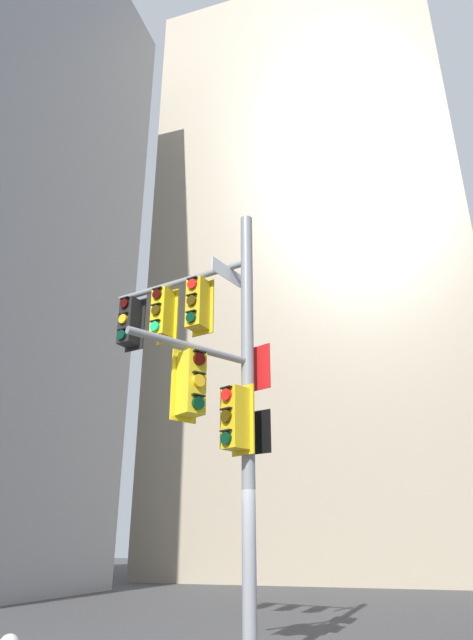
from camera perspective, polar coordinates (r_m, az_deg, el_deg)
name	(u,v)px	position (r m, az deg, el deg)	size (l,w,h in m)	color
building_mid_block	(321,281)	(38.94, 8.96, 4.14)	(17.98, 17.98, 38.21)	tan
signal_pole_assembly	(203,366)	(9.58, -3.59, -4.91)	(3.47, 2.94, 7.54)	gray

